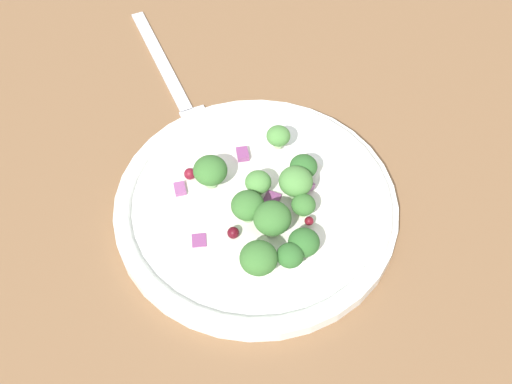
% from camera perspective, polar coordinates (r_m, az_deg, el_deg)
% --- Properties ---
extents(ground_plane, '(1.80, 1.80, 0.02)m').
position_cam_1_polar(ground_plane, '(0.58, -0.87, -0.21)').
color(ground_plane, brown).
extents(plate, '(0.23, 0.23, 0.02)m').
position_cam_1_polar(plate, '(0.55, 0.00, -1.14)').
color(plate, white).
rests_on(plate, ground_plane).
extents(dressing_pool, '(0.13, 0.13, 0.00)m').
position_cam_1_polar(dressing_pool, '(0.54, 0.00, -0.87)').
color(dressing_pool, white).
rests_on(dressing_pool, plate).
extents(broccoli_floret_0, '(0.02, 0.02, 0.02)m').
position_cam_1_polar(broccoli_floret_0, '(0.52, 4.04, -1.12)').
color(broccoli_floret_0, '#ADD18E').
rests_on(broccoli_floret_0, plate).
extents(broccoli_floret_1, '(0.03, 0.03, 0.03)m').
position_cam_1_polar(broccoli_floret_1, '(0.53, 3.39, 0.87)').
color(broccoli_floret_1, '#8EB77A').
rests_on(broccoli_floret_1, plate).
extents(broccoli_floret_2, '(0.02, 0.02, 0.02)m').
position_cam_1_polar(broccoli_floret_2, '(0.54, 4.05, 2.13)').
color(broccoli_floret_2, '#9EC684').
rests_on(broccoli_floret_2, plate).
extents(broccoli_floret_3, '(0.03, 0.03, 0.03)m').
position_cam_1_polar(broccoli_floret_3, '(0.51, 1.39, -2.28)').
color(broccoli_floret_3, '#ADD18E').
rests_on(broccoli_floret_3, plate).
extents(broccoli_floret_4, '(0.02, 0.02, 0.02)m').
position_cam_1_polar(broccoli_floret_4, '(0.56, 1.91, 4.74)').
color(broccoli_floret_4, '#ADD18E').
rests_on(broccoli_floret_4, plate).
extents(broccoli_floret_5, '(0.03, 0.03, 0.03)m').
position_cam_1_polar(broccoli_floret_5, '(0.52, -0.70, -1.19)').
color(broccoli_floret_5, '#8EB77A').
rests_on(broccoli_floret_5, plate).
extents(broccoli_floret_6, '(0.02, 0.02, 0.02)m').
position_cam_1_polar(broccoli_floret_6, '(0.53, 0.07, 0.75)').
color(broccoli_floret_6, '#ADD18E').
rests_on(broccoli_floret_6, plate).
extents(broccoli_floret_7, '(0.03, 0.03, 0.03)m').
position_cam_1_polar(broccoli_floret_7, '(0.54, -3.89, 1.79)').
color(broccoli_floret_7, '#8EB77A').
rests_on(broccoli_floret_7, plate).
extents(broccoli_floret_8, '(0.02, 0.02, 0.02)m').
position_cam_1_polar(broccoli_floret_8, '(0.49, 2.90, -5.43)').
color(broccoli_floret_8, '#9EC684').
rests_on(broccoli_floret_8, plate).
extents(broccoli_floret_9, '(0.03, 0.03, 0.03)m').
position_cam_1_polar(broccoli_floret_9, '(0.49, 0.23, -5.67)').
color(broccoli_floret_9, '#ADD18E').
rests_on(broccoli_floret_9, plate).
extents(broccoli_floret_10, '(0.02, 0.02, 0.02)m').
position_cam_1_polar(broccoli_floret_10, '(0.50, 4.14, -4.29)').
color(broccoli_floret_10, '#9EC684').
rests_on(broccoli_floret_10, plate).
extents(cranberry_0, '(0.01, 0.01, 0.01)m').
position_cam_1_polar(cranberry_0, '(0.52, -1.95, -3.47)').
color(cranberry_0, '#4C0A14').
rests_on(cranberry_0, plate).
extents(cranberry_1, '(0.01, 0.01, 0.01)m').
position_cam_1_polar(cranberry_1, '(0.52, 4.52, -2.47)').
color(cranberry_1, maroon).
rests_on(cranberry_1, plate).
extents(cranberry_2, '(0.01, 0.01, 0.01)m').
position_cam_1_polar(cranberry_2, '(0.56, -5.63, 1.55)').
color(cranberry_2, maroon).
rests_on(cranberry_2, plate).
extents(cranberry_3, '(0.01, 0.01, 0.01)m').
position_cam_1_polar(cranberry_3, '(0.51, 4.53, -4.46)').
color(cranberry_3, '#4C0A14').
rests_on(cranberry_3, plate).
extents(cranberry_4, '(0.01, 0.01, 0.01)m').
position_cam_1_polar(cranberry_4, '(0.53, -1.19, -1.58)').
color(cranberry_4, maroon).
rests_on(cranberry_4, plate).
extents(onion_bit_0, '(0.02, 0.02, 0.00)m').
position_cam_1_polar(onion_bit_0, '(0.52, -4.84, -4.16)').
color(onion_bit_0, '#843D75').
rests_on(onion_bit_0, plate).
extents(onion_bit_1, '(0.02, 0.01, 0.01)m').
position_cam_1_polar(onion_bit_1, '(0.57, -1.15, 3.23)').
color(onion_bit_1, '#843D75').
rests_on(onion_bit_1, plate).
extents(onion_bit_2, '(0.01, 0.01, 0.00)m').
position_cam_1_polar(onion_bit_2, '(0.53, 1.30, -1.74)').
color(onion_bit_2, '#843D75').
rests_on(onion_bit_2, plate).
extents(onion_bit_3, '(0.01, 0.01, 0.01)m').
position_cam_1_polar(onion_bit_3, '(0.55, -6.46, 0.23)').
color(onion_bit_3, '#934C84').
rests_on(onion_bit_3, plate).
extents(onion_bit_4, '(0.02, 0.02, 0.00)m').
position_cam_1_polar(onion_bit_4, '(0.54, 1.34, -0.64)').
color(onion_bit_4, '#843D75').
rests_on(onion_bit_4, plate).
extents(onion_bit_5, '(0.01, 0.01, 0.01)m').
position_cam_1_polar(onion_bit_5, '(0.55, 4.17, 0.62)').
color(onion_bit_5, '#A35B93').
rests_on(onion_bit_5, plate).
extents(fork, '(0.19, 0.04, 0.01)m').
position_cam_1_polar(fork, '(0.66, -7.25, 9.52)').
color(fork, silver).
rests_on(fork, ground_plane).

